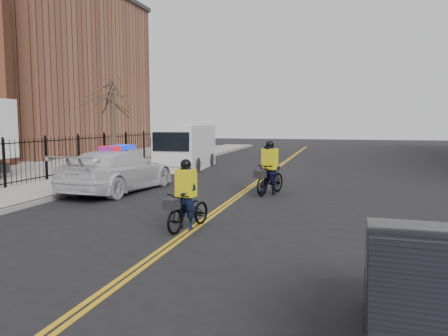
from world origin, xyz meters
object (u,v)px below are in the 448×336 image
police_cruiser (118,170)px  cyclist_far (269,173)px  cargo_van (186,148)px  cyclist_near (186,205)px

police_cruiser → cyclist_far: bearing=-166.5°
cargo_van → cyclist_near: (4.89, -13.55, -0.60)m
cyclist_near → cyclist_far: bearing=91.7°
cargo_van → cyclist_far: size_ratio=2.97×
cargo_van → cyclist_far: (6.08, -7.77, -0.43)m
cargo_van → cyclist_near: 14.42m
police_cruiser → cyclist_near: (4.56, -4.98, -0.20)m
police_cruiser → cargo_van: cargo_van is taller
cyclist_far → police_cruiser: bearing=-152.2°
police_cruiser → cyclist_far: (5.76, 0.81, -0.03)m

